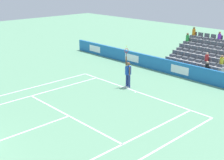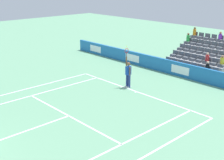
{
  "view_description": "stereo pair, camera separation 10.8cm",
  "coord_description": "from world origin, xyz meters",
  "views": [
    {
      "loc": [
        -12.67,
        2.28,
        7.14
      ],
      "look_at": [
        0.52,
        -10.11,
        1.1
      ],
      "focal_mm": 49.0,
      "sensor_mm": 36.0,
      "label": 1
    },
    {
      "loc": [
        -12.74,
        2.2,
        7.14
      ],
      "look_at": [
        0.52,
        -10.11,
        1.1
      ],
      "focal_mm": 49.0,
      "sensor_mm": 36.0,
      "label": 2
    }
  ],
  "objects": [
    {
      "name": "stadium_stand",
      "position": [
        -0.01,
        -20.34,
        0.82
      ],
      "size": [
        4.96,
        4.75,
        3.03
      ],
      "color": "gray",
      "rests_on": "ground"
    },
    {
      "name": "sponsor_barrier",
      "position": [
        0.0,
        -16.77,
        0.54
      ],
      "size": [
        24.96,
        0.22,
        1.09
      ],
      "color": "#1E66AD",
      "rests_on": "ground"
    },
    {
      "name": "line_service",
      "position": [
        0.0,
        -6.4,
        0.0
      ],
      "size": [
        8.23,
        0.1,
        0.01
      ],
      "primitive_type": "cube",
      "color": "white",
      "rests_on": "ground"
    },
    {
      "name": "line_centre_mark",
      "position": [
        0.0,
        -11.79,
        0.0
      ],
      "size": [
        0.1,
        0.2,
        0.01
      ],
      "primitive_type": "cube",
      "color": "white",
      "rests_on": "ground"
    },
    {
      "name": "tennis_player",
      "position": [
        1.05,
        -12.11,
        0.99
      ],
      "size": [
        0.52,
        0.38,
        2.85
      ],
      "color": "navy",
      "rests_on": "ground"
    },
    {
      "name": "line_singles_sideline_left",
      "position": [
        4.12,
        -5.95,
        0.0
      ],
      "size": [
        0.1,
        11.89,
        0.01
      ],
      "primitive_type": "cube",
      "color": "white",
      "rests_on": "ground"
    },
    {
      "name": "line_doubles_sideline_left",
      "position": [
        5.49,
        -5.95,
        0.0
      ],
      "size": [
        0.1,
        11.89,
        0.01
      ],
      "primitive_type": "cube",
      "color": "white",
      "rests_on": "ground"
    },
    {
      "name": "line_singles_sideline_right",
      "position": [
        -4.12,
        -5.95,
        0.0
      ],
      "size": [
        0.1,
        11.89,
        0.01
      ],
      "primitive_type": "cube",
      "color": "white",
      "rests_on": "ground"
    },
    {
      "name": "line_baseline",
      "position": [
        0.0,
        -11.89,
        0.0
      ],
      "size": [
        10.97,
        0.1,
        0.01
      ],
      "primitive_type": "cube",
      "color": "white",
      "rests_on": "ground"
    },
    {
      "name": "line_centre_service",
      "position": [
        0.0,
        -3.2,
        0.0
      ],
      "size": [
        0.1,
        6.4,
        0.01
      ],
      "primitive_type": "cube",
      "color": "white",
      "rests_on": "ground"
    }
  ]
}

